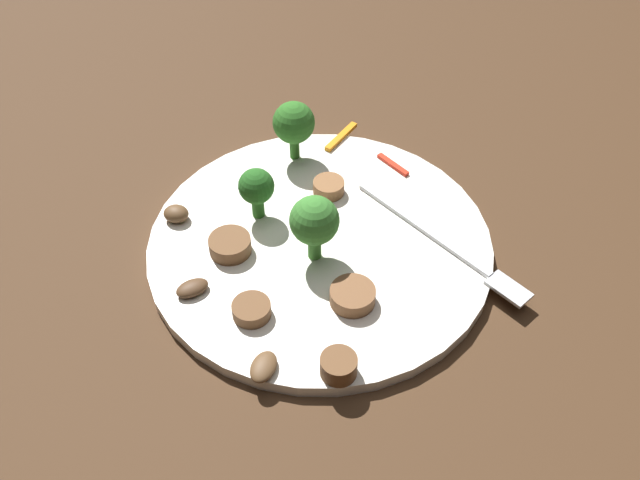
{
  "coord_description": "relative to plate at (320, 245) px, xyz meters",
  "views": [
    {
      "loc": [
        0.32,
        -0.25,
        0.43
      ],
      "look_at": [
        0.0,
        0.0,
        0.01
      ],
      "focal_mm": 39.48,
      "sensor_mm": 36.0,
      "label": 1
    }
  ],
  "objects": [
    {
      "name": "broccoli_floret_2",
      "position": [
        -0.06,
        -0.02,
        0.04
      ],
      "size": [
        0.03,
        0.03,
        0.05
      ],
      "color": "#296420",
      "rests_on": "plate"
    },
    {
      "name": "sausage_slice_2",
      "position": [
        0.11,
        -0.07,
        0.01
      ],
      "size": [
        0.03,
        0.03,
        0.02
      ],
      "primitive_type": "cylinder",
      "rotation": [
        0.0,
        0.0,
        2.96
      ],
      "color": "brown",
      "rests_on": "plate"
    },
    {
      "name": "sausage_slice_1",
      "position": [
        -0.04,
        0.04,
        0.01
      ],
      "size": [
        0.04,
        0.04,
        0.01
      ],
      "primitive_type": "cylinder",
      "rotation": [
        0.0,
        0.0,
        0.82
      ],
      "color": "brown",
      "rests_on": "plate"
    },
    {
      "name": "pepper_strip_0",
      "position": [
        -0.09,
        0.1,
        0.01
      ],
      "size": [
        0.02,
        0.05,
        0.0
      ],
      "primitive_type": "cube",
      "rotation": [
        0.0,
        0.0,
        5.01
      ],
      "color": "orange",
      "rests_on": "plate"
    },
    {
      "name": "broccoli_floret_1",
      "position": [
        -0.1,
        0.05,
        0.04
      ],
      "size": [
        0.04,
        0.04,
        0.06
      ],
      "color": "#347525",
      "rests_on": "plate"
    },
    {
      "name": "mushroom_2",
      "position": [
        0.07,
        -0.11,
        0.01
      ],
      "size": [
        0.03,
        0.03,
        0.01
      ],
      "primitive_type": "ellipsoid",
      "rotation": [
        0.0,
        0.0,
        2.16
      ],
      "color": "brown",
      "rests_on": "plate"
    },
    {
      "name": "pepper_strip_1",
      "position": [
        -0.03,
        0.11,
        0.01
      ],
      "size": [
        0.04,
        0.01,
        0.0
      ],
      "primitive_type": "cube",
      "rotation": [
        0.0,
        0.0,
        0.03
      ],
      "color": "red",
      "rests_on": "plate"
    },
    {
      "name": "plate",
      "position": [
        0.0,
        0.0,
        0.0
      ],
      "size": [
        0.29,
        0.29,
        0.01
      ],
      "primitive_type": "cylinder",
      "color": "white",
      "rests_on": "ground_plane"
    },
    {
      "name": "ground_plane",
      "position": [
        0.0,
        0.0,
        -0.01
      ],
      "size": [
        1.4,
        1.4,
        0.0
      ],
      "primitive_type": "plane",
      "color": "#422B19"
    },
    {
      "name": "mushroom_1",
      "position": [
        -0.02,
        -0.11,
        0.01
      ],
      "size": [
        0.02,
        0.03,
        0.01
      ],
      "primitive_type": "ellipsoid",
      "rotation": [
        0.0,
        0.0,
        1.42
      ],
      "color": "#4C331E",
      "rests_on": "plate"
    },
    {
      "name": "sausage_slice_3",
      "position": [
        -0.04,
        -0.06,
        0.01
      ],
      "size": [
        0.05,
        0.05,
        0.01
      ],
      "primitive_type": "cylinder",
      "rotation": [
        0.0,
        0.0,
        1.12
      ],
      "color": "brown",
      "rests_on": "plate"
    },
    {
      "name": "mushroom_0",
      "position": [
        -0.1,
        -0.08,
        0.01
      ],
      "size": [
        0.03,
        0.03,
        0.01
      ],
      "primitive_type": "ellipsoid",
      "rotation": [
        0.0,
        0.0,
        3.83
      ],
      "color": "brown",
      "rests_on": "plate"
    },
    {
      "name": "sausage_slice_0",
      "position": [
        0.07,
        -0.02,
        0.01
      ],
      "size": [
        0.04,
        0.04,
        0.01
      ],
      "primitive_type": "cylinder",
      "rotation": [
        0.0,
        0.0,
        1.9
      ],
      "color": "brown",
      "rests_on": "plate"
    },
    {
      "name": "sausage_slice_4",
      "position": [
        0.03,
        -0.09,
        0.01
      ],
      "size": [
        0.03,
        0.03,
        0.01
      ],
      "primitive_type": "cylinder",
      "rotation": [
        0.0,
        0.0,
        1.74
      ],
      "color": "brown",
      "rests_on": "plate"
    },
    {
      "name": "broccoli_floret_0",
      "position": [
        0.01,
        -0.01,
        0.04
      ],
      "size": [
        0.04,
        0.04,
        0.06
      ],
      "color": "#408630",
      "rests_on": "plate"
    },
    {
      "name": "fork",
      "position": [
        0.08,
        0.08,
        0.01
      ],
      "size": [
        0.18,
        0.02,
        0.0
      ],
      "rotation": [
        0.0,
        0.0,
        0.06
      ],
      "color": "silver",
      "rests_on": "plate"
    }
  ]
}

